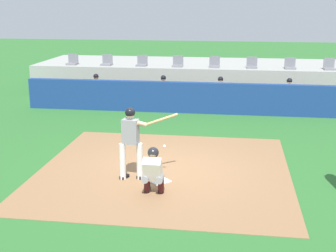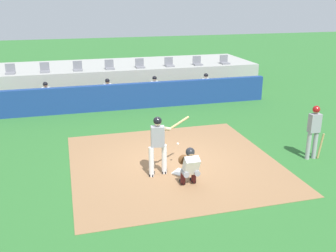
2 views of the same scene
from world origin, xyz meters
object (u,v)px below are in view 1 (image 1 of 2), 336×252
at_px(stadium_seat_5, 252,65).
at_px(catcher_crouched, 153,169).
at_px(stadium_seat_2, 142,63).
at_px(dugout_player_3, 289,94).
at_px(stadium_seat_0, 73,62).
at_px(dugout_player_0, 96,89).
at_px(stadium_seat_3, 178,64).
at_px(stadium_seat_1, 107,62).
at_px(home_plate, 159,181).
at_px(stadium_seat_6, 290,66).
at_px(batter_at_plate, 132,139).
at_px(dugout_player_1, 163,91).
at_px(stadium_seat_7, 329,66).
at_px(dugout_player_2, 220,92).
at_px(stadium_seat_4, 214,64).

bearing_deg(stadium_seat_5, catcher_crouched, -102.59).
xyz_separation_m(catcher_crouched, stadium_seat_2, (-2.43, 10.96, 0.93)).
relative_size(dugout_player_3, stadium_seat_0, 2.71).
relative_size(dugout_player_0, stadium_seat_3, 2.71).
bearing_deg(stadium_seat_1, stadium_seat_3, 0.00).
relative_size(home_plate, dugout_player_3, 0.34).
xyz_separation_m(stadium_seat_2, stadium_seat_6, (6.50, 0.00, 0.00)).
xyz_separation_m(batter_at_plate, stadium_seat_5, (3.11, 10.11, 0.50)).
xyz_separation_m(dugout_player_1, stadium_seat_1, (-2.90, 2.03, 0.86)).
distance_m(stadium_seat_0, stadium_seat_1, 1.62).
bearing_deg(stadium_seat_7, stadium_seat_6, 180.00).
distance_m(batter_at_plate, dugout_player_1, 8.10).
relative_size(catcher_crouched, dugout_player_0, 1.30).
relative_size(dugout_player_2, stadium_seat_1, 2.71).
xyz_separation_m(dugout_player_1, stadium_seat_0, (-4.52, 2.03, 0.86)).
distance_m(stadium_seat_5, stadium_seat_6, 1.63).
relative_size(stadium_seat_6, stadium_seat_7, 1.00).
distance_m(dugout_player_2, stadium_seat_1, 5.67).
distance_m(dugout_player_0, stadium_seat_6, 8.38).
distance_m(stadium_seat_6, stadium_seat_7, 1.62).
bearing_deg(stadium_seat_3, stadium_seat_4, 0.00).
bearing_deg(stadium_seat_1, dugout_player_0, -88.71).
xyz_separation_m(stadium_seat_1, stadium_seat_5, (6.50, 0.00, 0.00)).
relative_size(catcher_crouched, stadium_seat_4, 3.52).
distance_m(dugout_player_2, stadium_seat_4, 2.24).
xyz_separation_m(home_plate, stadium_seat_5, (2.44, 10.18, 1.51)).
distance_m(home_plate, dugout_player_0, 9.10).
height_order(batter_at_plate, stadium_seat_0, stadium_seat_0).
relative_size(home_plate, stadium_seat_6, 0.92).
bearing_deg(stadium_seat_2, stadium_seat_6, 0.00).
height_order(dugout_player_1, stadium_seat_0, stadium_seat_0).
height_order(batter_at_plate, stadium_seat_7, stadium_seat_7).
bearing_deg(stadium_seat_4, batter_at_plate, -98.35).
bearing_deg(stadium_seat_0, stadium_seat_3, 0.00).
xyz_separation_m(dugout_player_1, stadium_seat_4, (1.98, 2.03, 0.86)).
relative_size(stadium_seat_4, stadium_seat_7, 1.00).
height_order(home_plate, stadium_seat_3, stadium_seat_3).
bearing_deg(dugout_player_0, dugout_player_3, 0.00).
bearing_deg(dugout_player_1, batter_at_plate, -86.48).
bearing_deg(stadium_seat_2, dugout_player_3, -17.90).
bearing_deg(stadium_seat_6, stadium_seat_2, 180.00).
bearing_deg(stadium_seat_2, dugout_player_1, -58.03).
distance_m(dugout_player_0, stadium_seat_0, 2.77).
relative_size(dugout_player_0, stadium_seat_7, 2.71).
relative_size(dugout_player_3, stadium_seat_2, 2.71).
bearing_deg(stadium_seat_0, stadium_seat_7, 0.00).
height_order(dugout_player_1, stadium_seat_3, stadium_seat_3).
height_order(stadium_seat_0, stadium_seat_5, same).
xyz_separation_m(dugout_player_3, stadium_seat_0, (-9.55, 2.03, 0.86)).
distance_m(dugout_player_0, stadium_seat_4, 5.31).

